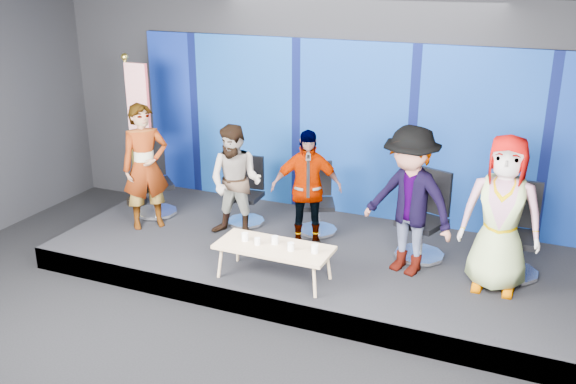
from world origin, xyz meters
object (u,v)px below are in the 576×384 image
panelist_b (236,182)px  panelist_e (502,214)px  flag_stand (136,128)px  chair_c (318,210)px  mug_e (315,249)px  chair_e (515,245)px  panelist_d (409,201)px  chair_d (423,230)px  mug_c (275,240)px  chair_b (247,202)px  coffee_table (274,249)px  mug_d (291,247)px  panelist_a (145,167)px  panelist_c (306,189)px  chair_a (154,191)px  mug_b (257,241)px  mug_a (245,237)px

panelist_b → panelist_e: 3.51m
flag_stand → chair_c: bearing=3.9°
chair_c → mug_e: 1.67m
panelist_b → chair_e: bearing=0.9°
panelist_d → mug_e: bearing=-118.3°
chair_d → mug_e: bearing=-108.1°
panelist_b → mug_c: size_ratio=16.08×
chair_e → mug_e: bearing=-149.8°
panelist_b → chair_c: (0.98, 0.60, -0.47)m
chair_b → chair_e: 3.77m
mug_e → chair_c: bearing=109.6°
flag_stand → coffee_table: bearing=-24.6°
chair_e → mug_e: size_ratio=11.33×
chair_c → chair_e: (2.69, -0.29, 0.05)m
mug_d → mug_e: 0.29m
panelist_a → mug_d: bearing=-63.7°
panelist_c → coffee_table: bearing=-113.5°
chair_c → chair_a: bearing=163.1°
chair_c → panelist_c: (0.02, -0.50, 0.48)m
chair_b → flag_stand: flag_stand is taller
panelist_a → chair_d: (3.88, 0.55, -0.53)m
flag_stand → mug_e: bearing=-20.9°
panelist_d → mug_b: panelist_d is taller
panelist_b → coffee_table: size_ratio=1.13×
chair_a → mug_a: bearing=-75.7°
coffee_table → panelist_a: bearing=161.5°
panelist_b → mug_a: (0.63, -0.98, -0.31)m
chair_b → mug_e: (1.63, -1.46, 0.16)m
panelist_c → mug_b: panelist_c is taller
panelist_d → flag_stand: flag_stand is taller
mug_a → panelist_e: bearing=15.8°
chair_d → panelist_c: bearing=-151.6°
chair_d → mug_a: 2.33m
mug_a → mug_d: bearing=-3.5°
mug_a → panelist_a: bearing=158.3°
panelist_b → mug_b: bearing=-55.1°
chair_d → panelist_e: bearing=-9.3°
coffee_table → mug_c: (-0.01, 0.06, 0.08)m
panelist_d → mug_c: panelist_d is taller
panelist_d → mug_e: panelist_d is taller
panelist_b → panelist_d: bearing=-7.3°
chair_b → mug_d: chair_b is taller
mug_b → panelist_d: bearing=28.6°
chair_a → flag_stand: 1.00m
chair_e → mug_e: (-2.13, -1.28, 0.10)m
chair_b → mug_a: size_ratio=9.80×
panelist_d → mug_b: bearing=-132.4°
chair_d → mug_d: bearing=-114.1°
mug_c → mug_e: mug_e is taller
panelist_d → mug_d: 1.53m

